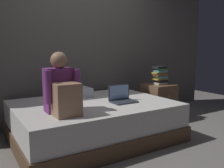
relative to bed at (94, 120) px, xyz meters
The scene contains 8 objects.
ground_plane 0.43m from the bed, 56.31° to the right, with size 8.00×8.00×0.00m, color gray.
wall_back 1.44m from the bed, 77.47° to the left, with size 5.60×0.10×2.70m, color #605B56.
bed is the anchor object (origin of this frame).
nightstand 1.31m from the bed, ahead, with size 0.44×0.46×0.60m.
person_sitting 0.78m from the bed, 150.59° to the right, with size 0.39×0.44×0.66m.
laptop 0.48m from the bed, 29.25° to the right, with size 0.32×0.23×0.22m.
pillow 0.56m from the bed, 107.02° to the left, with size 0.56×0.36×0.13m, color silver.
book_stack 1.41m from the bed, ahead, with size 0.24×0.17×0.30m.
Camera 1 is at (-1.60, -2.43, 1.17)m, focal length 38.76 mm.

